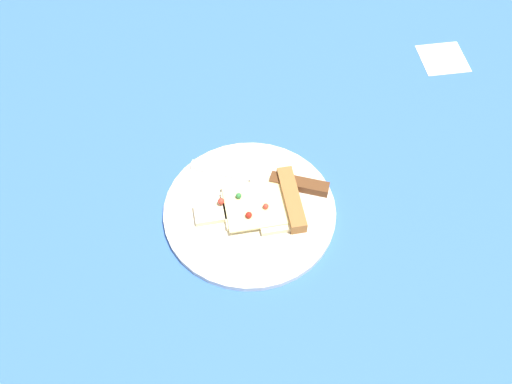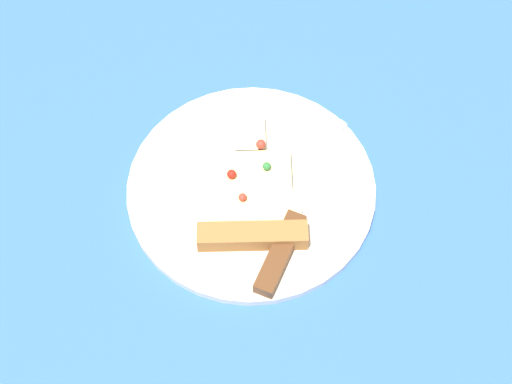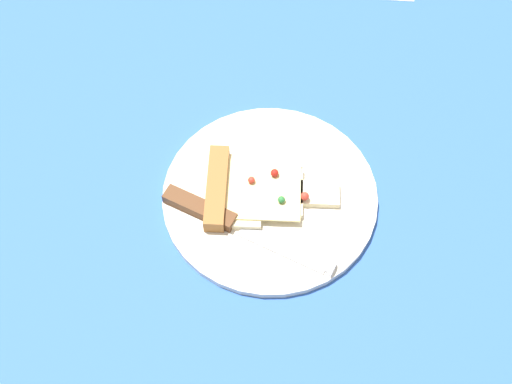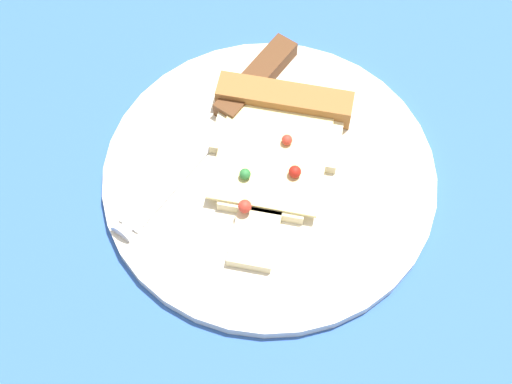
% 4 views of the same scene
% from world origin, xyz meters
% --- Properties ---
extents(ground_plane, '(1.59, 1.59, 0.03)m').
position_xyz_m(ground_plane, '(0.00, -0.00, -0.01)').
color(ground_plane, '#3360B7').
rests_on(ground_plane, ground).
extents(plate, '(0.29, 0.29, 0.01)m').
position_xyz_m(plate, '(0.07, 0.07, 0.01)').
color(plate, silver).
rests_on(plate, ground_plane).
extents(pizza_slice, '(0.12, 0.18, 0.02)m').
position_xyz_m(pizza_slice, '(0.07, 0.10, 0.02)').
color(pizza_slice, beige).
rests_on(pizza_slice, plate).
extents(knife, '(0.11, 0.23, 0.02)m').
position_xyz_m(knife, '(0.02, 0.12, 0.02)').
color(knife, silver).
rests_on(knife, plate).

